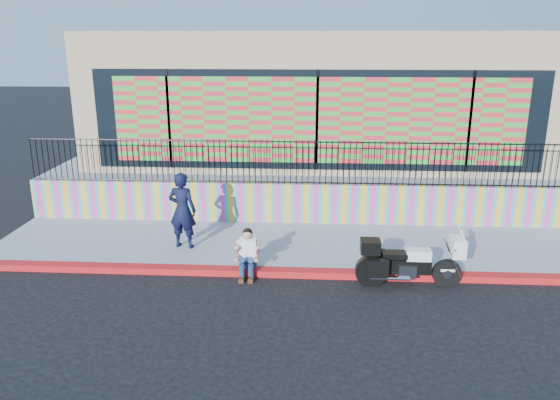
{
  "coord_description": "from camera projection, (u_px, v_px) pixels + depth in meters",
  "views": [
    {
      "loc": [
        -0.12,
        -11.14,
        5.15
      ],
      "look_at": [
        -0.86,
        1.2,
        1.4
      ],
      "focal_mm": 35.0,
      "sensor_mm": 36.0,
      "label": 1
    }
  ],
  "objects": [
    {
      "name": "ground",
      "position": [
        315.0,
        276.0,
        12.13
      ],
      "size": [
        90.0,
        90.0,
        0.0
      ],
      "primitive_type": "plane",
      "color": "black",
      "rests_on": "ground"
    },
    {
      "name": "elevated_platform",
      "position": [
        315.0,
        164.0,
        19.92
      ],
      "size": [
        16.0,
        10.0,
        1.25
      ],
      "primitive_type": "cube",
      "color": "#868FA1",
      "rests_on": "ground"
    },
    {
      "name": "sidewalk",
      "position": [
        315.0,
        246.0,
        13.68
      ],
      "size": [
        16.0,
        3.0,
        0.15
      ],
      "primitive_type": "cube",
      "color": "#868FA1",
      "rests_on": "ground"
    },
    {
      "name": "storefront_building",
      "position": [
        317.0,
        92.0,
        18.96
      ],
      "size": [
        14.0,
        8.06,
        4.0
      ],
      "color": "tan",
      "rests_on": "elevated_platform"
    },
    {
      "name": "police_motorcycle",
      "position": [
        408.0,
        261.0,
        11.52
      ],
      "size": [
        2.2,
        0.73,
        1.37
      ],
      "color": "black",
      "rests_on": "ground"
    },
    {
      "name": "mural_wall",
      "position": [
        316.0,
        203.0,
        15.03
      ],
      "size": [
        16.0,
        0.2,
        1.1
      ],
      "primitive_type": "cube",
      "color": "#E93D97",
      "rests_on": "sidewalk"
    },
    {
      "name": "metal_fence",
      "position": [
        316.0,
        163.0,
        14.7
      ],
      "size": [
        15.8,
        0.04,
        1.2
      ],
      "primitive_type": null,
      "color": "black",
      "rests_on": "mural_wall"
    },
    {
      "name": "seated_man",
      "position": [
        247.0,
        258.0,
        12.0
      ],
      "size": [
        0.54,
        0.71,
        1.06
      ],
      "color": "navy",
      "rests_on": "ground"
    },
    {
      "name": "red_curb",
      "position": [
        315.0,
        273.0,
        12.11
      ],
      "size": [
        16.0,
        0.3,
        0.15
      ],
      "primitive_type": "cube",
      "color": "#AE0C24",
      "rests_on": "ground"
    },
    {
      "name": "police_officer",
      "position": [
        182.0,
        210.0,
        13.16
      ],
      "size": [
        0.76,
        0.57,
        1.88
      ],
      "primitive_type": "imported",
      "rotation": [
        0.0,
        0.0,
        2.96
      ],
      "color": "black",
      "rests_on": "sidewalk"
    }
  ]
}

